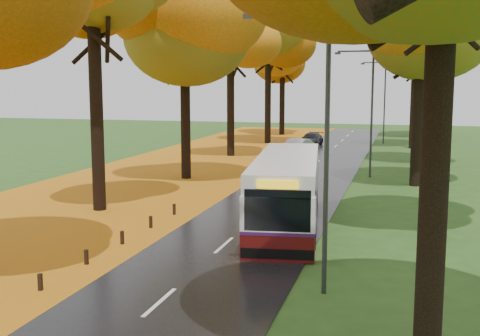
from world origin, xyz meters
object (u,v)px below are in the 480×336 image
at_px(car_white, 276,158).
at_px(car_silver, 296,148).
at_px(streetlamp_near, 318,128).
at_px(streetlamp_mid, 368,103).
at_px(streetlamp_far, 382,96).
at_px(car_dark, 311,139).
at_px(bus, 287,189).

distance_m(car_white, car_silver, 7.39).
distance_m(streetlamp_near, streetlamp_mid, 22.00).
height_order(streetlamp_far, car_dark, streetlamp_far).
height_order(streetlamp_near, car_silver, streetlamp_near).
xyz_separation_m(streetlamp_mid, bus, (-2.36, -14.16, -3.16)).
relative_size(streetlamp_mid, car_silver, 1.90).
distance_m(streetlamp_far, car_white, 21.33).
relative_size(car_white, car_dark, 1.10).
xyz_separation_m(streetlamp_mid, car_silver, (-6.15, 9.39, -3.98)).
bearing_deg(car_white, car_silver, 90.11).
distance_m(bus, car_silver, 23.86).
bearing_deg(car_silver, car_white, -78.42).
relative_size(streetlamp_mid, car_white, 1.79).
bearing_deg(bus, car_dark, 89.31).
bearing_deg(streetlamp_near, car_silver, 101.09).
relative_size(streetlamp_far, car_white, 1.79).
xyz_separation_m(streetlamp_near, streetlamp_mid, (0.00, 22.00, 0.00)).
height_order(streetlamp_near, streetlamp_far, same).
bearing_deg(car_white, streetlamp_mid, -16.40).
bearing_deg(streetlamp_near, car_white, 104.70).
distance_m(bus, car_white, 16.65).
distance_m(car_silver, car_dark, 8.60).
distance_m(streetlamp_mid, streetlamp_far, 22.00).
height_order(car_white, car_silver, car_white).
bearing_deg(streetlamp_mid, bus, -99.45).
xyz_separation_m(streetlamp_near, car_silver, (-6.15, 31.39, -3.98)).
bearing_deg(car_silver, bus, -68.13).
bearing_deg(streetlamp_far, bus, -93.73).
xyz_separation_m(streetlamp_far, car_silver, (-6.15, -12.61, -3.98)).
relative_size(streetlamp_far, car_dark, 1.97).
bearing_deg(bus, streetlamp_near, -80.91).
height_order(streetlamp_far, car_white, streetlamp_far).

